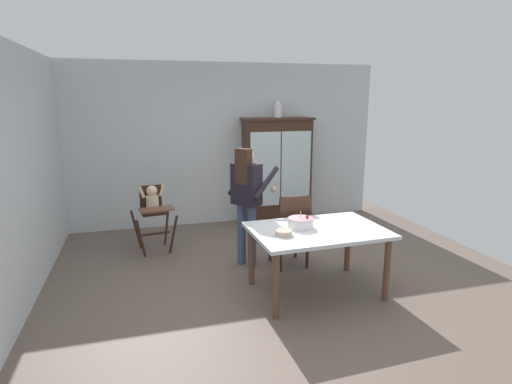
# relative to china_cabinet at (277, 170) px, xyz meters

# --- Properties ---
(ground_plane) EXTENTS (6.24, 6.24, 0.00)m
(ground_plane) POSITION_rel_china_cabinet_xyz_m (-0.83, -2.37, -0.91)
(ground_plane) COLOR #66564C
(wall_back) EXTENTS (5.32, 0.06, 2.70)m
(wall_back) POSITION_rel_china_cabinet_xyz_m (-0.83, 0.26, 0.44)
(wall_back) COLOR silver
(wall_back) RESTS_ON ground_plane
(wall_left) EXTENTS (0.06, 5.32, 2.70)m
(wall_left) POSITION_rel_china_cabinet_xyz_m (-3.46, -2.37, 0.44)
(wall_left) COLOR silver
(wall_left) RESTS_ON ground_plane
(china_cabinet) EXTENTS (1.19, 0.48, 1.81)m
(china_cabinet) POSITION_rel_china_cabinet_xyz_m (0.00, 0.00, 0.00)
(china_cabinet) COLOR #382116
(china_cabinet) RESTS_ON ground_plane
(ceramic_vase) EXTENTS (0.13, 0.13, 0.27)m
(ceramic_vase) POSITION_rel_china_cabinet_xyz_m (0.01, 0.00, 1.02)
(ceramic_vase) COLOR white
(ceramic_vase) RESTS_ON china_cabinet
(high_chair_with_toddler) EXTENTS (0.65, 0.74, 0.95)m
(high_chair_with_toddler) POSITION_rel_china_cabinet_xyz_m (-2.12, -0.90, -0.26)
(high_chair_with_toddler) COLOR #382116
(high_chair_with_toddler) RESTS_ON ground_plane
(adult_person) EXTENTS (0.68, 0.67, 1.53)m
(adult_person) POSITION_rel_china_cabinet_xyz_m (-0.98, -1.75, 0.06)
(adult_person) COLOR #3D4C6B
(adult_person) RESTS_ON ground_plane
(dining_table) EXTENTS (1.48, 1.05, 0.74)m
(dining_table) POSITION_rel_china_cabinet_xyz_m (-0.43, -2.69, -0.26)
(dining_table) COLOR silver
(dining_table) RESTS_ON ground_plane
(birthday_cake) EXTENTS (0.28, 0.28, 0.19)m
(birthday_cake) POSITION_rel_china_cabinet_xyz_m (-0.59, -2.59, -0.11)
(birthday_cake) COLOR white
(birthday_cake) RESTS_ON dining_table
(serving_bowl) EXTENTS (0.18, 0.18, 0.05)m
(serving_bowl) POSITION_rel_china_cabinet_xyz_m (-0.86, -2.79, -0.14)
(serving_bowl) COLOR #C6AD93
(serving_bowl) RESTS_ON dining_table
(dining_chair_far_side) EXTENTS (0.46, 0.46, 0.96)m
(dining_chair_far_side) POSITION_rel_china_cabinet_xyz_m (-0.45, -1.97, -0.35)
(dining_chair_far_side) COLOR #382116
(dining_chair_far_side) RESTS_ON ground_plane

